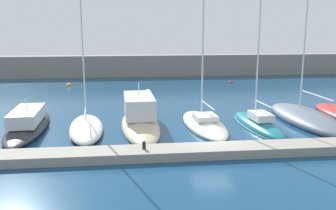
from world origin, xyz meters
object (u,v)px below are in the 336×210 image
(sailboat_slate_sixth, at_px, (306,118))
(sailboat_teal_fifth, at_px, (258,123))
(mooring_buoy_orange, at_px, (69,86))
(motorboat_charcoal_nearest, at_px, (28,123))
(sailboat_white_second, at_px, (86,128))
(motorboat_sand_third, at_px, (140,118))
(dock_bollard, at_px, (144,145))
(sailboat_ivory_fourth, at_px, (204,123))
(mooring_buoy_red, at_px, (231,83))
(mooring_buoy_white, at_px, (148,92))

(sailboat_slate_sixth, bearing_deg, sailboat_teal_fifth, 101.91)
(mooring_buoy_orange, bearing_deg, sailboat_slate_sixth, -44.26)
(motorboat_charcoal_nearest, distance_m, sailboat_slate_sixth, 21.07)
(sailboat_white_second, xyz_separation_m, motorboat_sand_third, (3.85, 1.19, 0.34))
(mooring_buoy_orange, distance_m, dock_bollard, 28.49)
(sailboat_ivory_fourth, distance_m, mooring_buoy_red, 23.04)
(motorboat_sand_third, xyz_separation_m, mooring_buoy_red, (13.01, 20.85, -0.61))
(motorboat_charcoal_nearest, bearing_deg, mooring_buoy_white, -35.17)
(mooring_buoy_white, bearing_deg, dock_bollard, -94.20)
(sailboat_white_second, distance_m, mooring_buoy_orange, 21.92)
(sailboat_white_second, xyz_separation_m, sailboat_slate_sixth, (16.84, 0.99, 0.03))
(motorboat_charcoal_nearest, bearing_deg, mooring_buoy_red, -47.27)
(mooring_buoy_red, bearing_deg, sailboat_slate_sixth, -90.04)
(sailboat_ivory_fourth, height_order, sailboat_teal_fifth, sailboat_teal_fifth)
(mooring_buoy_white, distance_m, dock_bollard, 21.73)
(sailboat_white_second, distance_m, mooring_buoy_red, 27.75)
(sailboat_ivory_fourth, relative_size, dock_bollard, 38.35)
(motorboat_charcoal_nearest, xyz_separation_m, motorboat_sand_third, (8.07, 0.08, 0.15))
(mooring_buoy_red, distance_m, dock_bollard, 30.77)
(sailboat_ivory_fourth, bearing_deg, mooring_buoy_orange, 28.38)
(sailboat_teal_fifth, bearing_deg, sailboat_ivory_fourth, 78.46)
(mooring_buoy_red, height_order, mooring_buoy_white, mooring_buoy_white)
(sailboat_teal_fifth, relative_size, mooring_buoy_white, 24.22)
(motorboat_sand_third, distance_m, dock_bollard, 7.01)
(sailboat_teal_fifth, distance_m, mooring_buoy_white, 17.42)
(mooring_buoy_red, xyz_separation_m, mooring_buoy_white, (-11.47, -6.19, 0.00))
(dock_bollard, bearing_deg, sailboat_white_second, 123.14)
(motorboat_charcoal_nearest, xyz_separation_m, sailboat_teal_fifth, (16.80, -1.13, -0.21))
(motorboat_charcoal_nearest, xyz_separation_m, sailboat_white_second, (4.22, -1.11, -0.20))
(motorboat_sand_third, bearing_deg, mooring_buoy_orange, 20.22)
(mooring_buoy_red, bearing_deg, motorboat_charcoal_nearest, -135.20)
(sailboat_teal_fifth, distance_m, sailboat_slate_sixth, 4.38)
(sailboat_ivory_fourth, bearing_deg, dock_bollard, 139.71)
(mooring_buoy_orange, xyz_separation_m, mooring_buoy_red, (21.08, 0.52, 0.00))
(sailboat_slate_sixth, relative_size, mooring_buoy_white, 24.16)
(mooring_buoy_orange, height_order, dock_bollard, dock_bollard)
(motorboat_charcoal_nearest, relative_size, mooring_buoy_white, 14.63)
(motorboat_charcoal_nearest, height_order, mooring_buoy_red, motorboat_charcoal_nearest)
(sailboat_slate_sixth, bearing_deg, mooring_buoy_white, 36.17)
(motorboat_charcoal_nearest, bearing_deg, mooring_buoy_orange, -2.07)
(motorboat_sand_third, relative_size, dock_bollard, 23.28)
(sailboat_ivory_fourth, height_order, mooring_buoy_red, sailboat_ivory_fourth)
(mooring_buoy_white, bearing_deg, motorboat_sand_third, -96.01)
(mooring_buoy_red, relative_size, mooring_buoy_white, 0.73)
(sailboat_white_second, relative_size, mooring_buoy_orange, 17.43)
(sailboat_ivory_fourth, relative_size, sailboat_teal_fifth, 1.00)
(motorboat_sand_third, distance_m, sailboat_ivory_fourth, 4.83)
(mooring_buoy_orange, bearing_deg, sailboat_teal_fifth, -52.04)
(motorboat_charcoal_nearest, height_order, mooring_buoy_white, motorboat_charcoal_nearest)
(sailboat_white_second, bearing_deg, sailboat_slate_sixth, -91.29)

